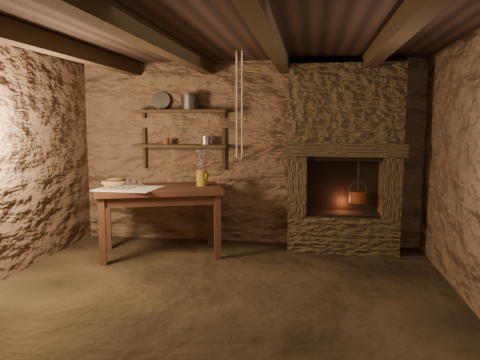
# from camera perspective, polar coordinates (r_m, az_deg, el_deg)

# --- Properties ---
(floor) EXTENTS (4.50, 4.50, 0.00)m
(floor) POSITION_cam_1_polar(r_m,az_deg,el_deg) (4.52, -2.83, -13.77)
(floor) COLOR black
(floor) RESTS_ON ground
(back_wall) EXTENTS (4.50, 0.04, 2.40)m
(back_wall) POSITION_cam_1_polar(r_m,az_deg,el_deg) (6.21, 0.80, 3.30)
(back_wall) COLOR brown
(back_wall) RESTS_ON floor
(front_wall) EXTENTS (4.50, 0.04, 2.40)m
(front_wall) POSITION_cam_1_polar(r_m,az_deg,el_deg) (2.34, -12.88, -3.15)
(front_wall) COLOR brown
(front_wall) RESTS_ON floor
(right_wall) EXTENTS (0.04, 4.00, 2.40)m
(right_wall) POSITION_cam_1_polar(r_m,az_deg,el_deg) (4.39, 27.21, 0.94)
(right_wall) COLOR brown
(right_wall) RESTS_ON floor
(ceiling) EXTENTS (4.50, 4.00, 0.04)m
(ceiling) POSITION_cam_1_polar(r_m,az_deg,el_deg) (4.30, -3.04, 17.66)
(ceiling) COLOR black
(ceiling) RESTS_ON back_wall
(beam_far_left) EXTENTS (0.14, 3.95, 0.16)m
(beam_far_left) POSITION_cam_1_polar(r_m,az_deg,el_deg) (4.82, -21.43, 14.97)
(beam_far_left) COLOR black
(beam_far_left) RESTS_ON ceiling
(beam_mid_left) EXTENTS (0.14, 3.95, 0.16)m
(beam_mid_left) POSITION_cam_1_polar(r_m,az_deg,el_deg) (4.41, -9.66, 16.11)
(beam_mid_left) COLOR black
(beam_mid_left) RESTS_ON ceiling
(beam_mid_right) EXTENTS (0.14, 3.95, 0.16)m
(beam_mid_right) POSITION_cam_1_polar(r_m,az_deg,el_deg) (4.22, 3.93, 16.63)
(beam_mid_right) COLOR black
(beam_mid_right) RESTS_ON ceiling
(beam_far_right) EXTENTS (0.14, 3.95, 0.16)m
(beam_far_right) POSITION_cam_1_polar(r_m,az_deg,el_deg) (4.25, 18.07, 16.23)
(beam_far_right) COLOR black
(beam_far_right) RESTS_ON ceiling
(shelf_lower) EXTENTS (1.25, 0.30, 0.04)m
(shelf_lower) POSITION_cam_1_polar(r_m,az_deg,el_deg) (6.23, -7.19, 4.17)
(shelf_lower) COLOR black
(shelf_lower) RESTS_ON back_wall
(shelf_upper) EXTENTS (1.25, 0.30, 0.04)m
(shelf_upper) POSITION_cam_1_polar(r_m,az_deg,el_deg) (6.22, -7.25, 8.31)
(shelf_upper) COLOR black
(shelf_upper) RESTS_ON back_wall
(hearth) EXTENTS (1.43, 0.51, 2.30)m
(hearth) POSITION_cam_1_polar(r_m,az_deg,el_deg) (5.94, 12.55, 3.21)
(hearth) COLOR #332819
(hearth) RESTS_ON floor
(work_table) EXTENTS (1.65, 1.26, 0.83)m
(work_table) POSITION_cam_1_polar(r_m,az_deg,el_deg) (5.81, -9.66, -4.57)
(work_table) COLOR #381D13
(work_table) RESTS_ON floor
(linen_cloth) EXTENTS (0.72, 0.60, 0.01)m
(linen_cloth) POSITION_cam_1_polar(r_m,az_deg,el_deg) (5.65, -13.41, -1.00)
(linen_cloth) COLOR silver
(linen_cloth) RESTS_ON work_table
(pewter_cutlery_row) EXTENTS (0.59, 0.26, 0.01)m
(pewter_cutlery_row) POSITION_cam_1_polar(r_m,az_deg,el_deg) (5.63, -13.50, -0.93)
(pewter_cutlery_row) COLOR gray
(pewter_cutlery_row) RESTS_ON linen_cloth
(drinking_glasses) EXTENTS (0.22, 0.07, 0.09)m
(drinking_glasses) POSITION_cam_1_polar(r_m,az_deg,el_deg) (5.75, -12.73, -0.35)
(drinking_glasses) COLOR white
(drinking_glasses) RESTS_ON linen_cloth
(stoneware_jug) EXTENTS (0.15, 0.14, 0.45)m
(stoneware_jug) POSITION_cam_1_polar(r_m,az_deg,el_deg) (5.74, -4.67, 1.21)
(stoneware_jug) COLOR olive
(stoneware_jug) RESTS_ON work_table
(wooden_bowl) EXTENTS (0.39, 0.39, 0.11)m
(wooden_bowl) POSITION_cam_1_polar(r_m,az_deg,el_deg) (5.95, -15.03, -0.32)
(wooden_bowl) COLOR olive
(wooden_bowl) RESTS_ON work_table
(iron_stockpot) EXTENTS (0.26, 0.26, 0.17)m
(iron_stockpot) POSITION_cam_1_polar(r_m,az_deg,el_deg) (6.19, -6.11, 9.30)
(iron_stockpot) COLOR #2E2B29
(iron_stockpot) RESTS_ON shelf_upper
(tin_pan) EXTENTS (0.25, 0.12, 0.24)m
(tin_pan) POSITION_cam_1_polar(r_m,az_deg,el_deg) (6.41, -9.60, 9.51)
(tin_pan) COLOR gray
(tin_pan) RESTS_ON shelf_upper
(small_kettle) EXTENTS (0.19, 0.17, 0.17)m
(small_kettle) POSITION_cam_1_polar(r_m,az_deg,el_deg) (6.14, -4.16, 4.86)
(small_kettle) COLOR gray
(small_kettle) RESTS_ON shelf_lower
(rusty_tin) EXTENTS (0.10, 0.10, 0.08)m
(rusty_tin) POSITION_cam_1_polar(r_m,az_deg,el_deg) (6.28, -8.97, 4.72)
(rusty_tin) COLOR #632A13
(rusty_tin) RESTS_ON shelf_lower
(red_pot) EXTENTS (0.26, 0.26, 0.54)m
(red_pot) POSITION_cam_1_polar(r_m,az_deg,el_deg) (5.96, 14.14, -1.92)
(red_pot) COLOR maroon
(red_pot) RESTS_ON hearth
(hanging_ropes) EXTENTS (0.08, 0.08, 1.20)m
(hanging_ropes) POSITION_cam_1_polar(r_m,az_deg,el_deg) (5.26, -0.09, 9.15)
(hanging_ropes) COLOR beige
(hanging_ropes) RESTS_ON ceiling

